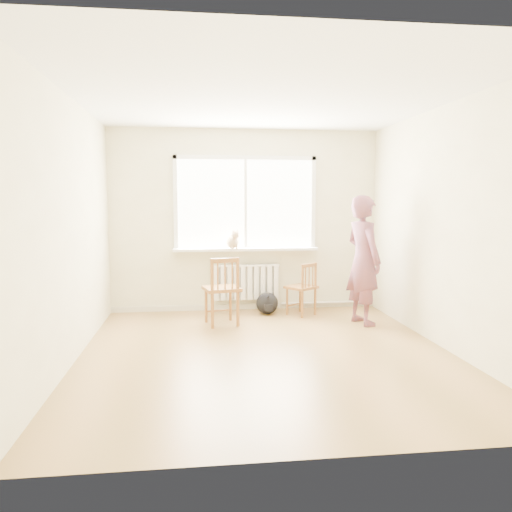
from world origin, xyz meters
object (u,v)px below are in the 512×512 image
object	(u,v)px
person	(363,260)
cat	(233,241)
backpack	(267,303)
chair_right	(303,289)
chair_left	(223,291)

from	to	relation	value
person	cat	xyz separation A→B (m)	(-1.67, 0.90, 0.21)
person	backpack	world-z (taller)	person
cat	person	bearing A→B (deg)	-41.70
chair_right	person	distance (m)	1.01
chair_left	cat	distance (m)	0.99
person	backpack	xyz separation A→B (m)	(-1.19, 0.71, -0.70)
cat	chair_left	bearing A→B (deg)	-118.02
person	chair_left	bearing A→B (deg)	69.88
person	cat	world-z (taller)	person
chair_right	backpack	bearing A→B (deg)	-51.54
chair_left	person	world-z (taller)	person
chair_left	cat	world-z (taller)	cat
chair_left	person	xyz separation A→B (m)	(1.87, -0.13, 0.40)
chair_left	chair_right	distance (m)	1.27
person	cat	size ratio (longest dim) A/B	4.03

